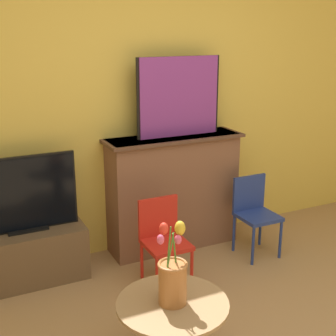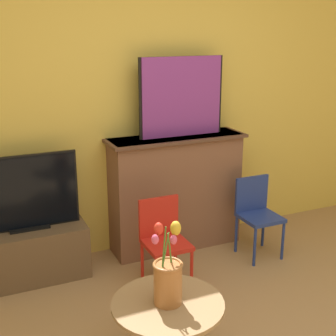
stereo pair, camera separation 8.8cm
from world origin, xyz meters
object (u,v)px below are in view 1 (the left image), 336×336
(chair_red, at_px, (163,237))
(painting, at_px, (179,97))
(tv_monitor, at_px, (24,195))
(chair_blue, at_px, (254,210))
(vase_tulips, at_px, (173,277))

(chair_red, bearing_deg, painting, 53.72)
(tv_monitor, bearing_deg, chair_blue, -11.40)
(chair_blue, xyz_separation_m, vase_tulips, (-1.26, -1.00, 0.20))
(chair_blue, relative_size, vase_tulips, 1.38)
(chair_red, relative_size, chair_blue, 1.00)
(painting, relative_size, chair_blue, 1.12)
(painting, distance_m, vase_tulips, 1.76)
(tv_monitor, bearing_deg, chair_red, -29.61)
(tv_monitor, distance_m, chair_red, 1.05)
(painting, height_order, vase_tulips, painting)
(chair_blue, bearing_deg, painting, 140.45)
(chair_red, xyz_separation_m, chair_blue, (0.91, 0.14, 0.00))
(tv_monitor, bearing_deg, vase_tulips, -68.97)
(chair_blue, bearing_deg, chair_red, -171.35)
(painting, relative_size, chair_red, 1.12)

